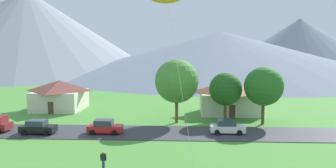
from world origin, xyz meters
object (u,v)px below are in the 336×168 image
at_px(house_left_center, 60,95).
at_px(tree_center, 177,81).
at_px(parked_car_red_mid_west, 105,127).
at_px(watcher_person, 103,160).
at_px(house_leftmost, 229,97).
at_px(parked_car_black_mid_east, 38,127).
at_px(parked_car_white_west_end, 227,127).
at_px(tree_left_of_center, 264,86).
at_px(tree_near_left, 226,89).

height_order(house_left_center, tree_center, tree_center).
relative_size(parked_car_red_mid_west, watcher_person, 2.52).
bearing_deg(house_leftmost, parked_car_black_mid_east, -150.57).
height_order(parked_car_white_west_end, watcher_person, parked_car_white_west_end).
distance_m(house_left_center, tree_left_of_center, 34.16).
height_order(house_leftmost, parked_car_black_mid_east, house_leftmost).
distance_m(parked_car_white_west_end, parked_car_black_mid_east, 23.26).
bearing_deg(parked_car_red_mid_west, tree_left_of_center, 16.79).
distance_m(tree_left_of_center, parked_car_white_west_end, 9.14).
relative_size(parked_car_white_west_end, parked_car_black_mid_east, 0.99).
bearing_deg(tree_left_of_center, parked_car_white_west_end, -135.75).
distance_m(house_left_center, tree_center, 22.84).
height_order(tree_near_left, parked_car_black_mid_east, tree_near_left).
relative_size(parked_car_white_west_end, parked_car_red_mid_west, 0.99).
bearing_deg(parked_car_white_west_end, tree_center, 136.99).
bearing_deg(tree_left_of_center, parked_car_black_mid_east, -166.70).
bearing_deg(tree_left_of_center, tree_center, 178.31).
distance_m(tree_center, parked_car_white_west_end, 10.07).
distance_m(tree_near_left, parked_car_black_mid_east, 25.74).
bearing_deg(watcher_person, parked_car_black_mid_east, 134.06).
bearing_deg(house_leftmost, tree_left_of_center, -64.14).
bearing_deg(parked_car_white_west_end, parked_car_red_mid_west, -177.33).
relative_size(tree_left_of_center, watcher_person, 4.80).
relative_size(house_left_center, tree_left_of_center, 1.07).
distance_m(tree_left_of_center, parked_car_black_mid_east, 30.07).
distance_m(house_leftmost, house_left_center, 29.14).
relative_size(tree_left_of_center, parked_car_red_mid_west, 1.90).
height_order(tree_near_left, parked_car_white_west_end, tree_near_left).
distance_m(house_leftmost, tree_center, 11.49).
xyz_separation_m(tree_left_of_center, parked_car_red_mid_west, (-20.77, -6.27, -4.46)).
bearing_deg(house_left_center, tree_center, -24.25).
distance_m(tree_near_left, watcher_person, 24.14).
relative_size(house_left_center, tree_near_left, 1.21).
relative_size(house_left_center, parked_car_white_west_end, 2.04).
distance_m(house_leftmost, tree_left_of_center, 8.67).
height_order(tree_left_of_center, parked_car_black_mid_east, tree_left_of_center).
xyz_separation_m(tree_near_left, watcher_person, (-12.90, -20.04, -3.82)).
bearing_deg(house_left_center, parked_car_white_west_end, -29.42).
xyz_separation_m(tree_near_left, parked_car_white_west_end, (-0.72, -7.35, -3.83)).
bearing_deg(tree_left_of_center, house_leftmost, 115.86).
xyz_separation_m(parked_car_white_west_end, watcher_person, (-12.19, -12.69, 0.01)).
height_order(parked_car_red_mid_west, watcher_person, parked_car_red_mid_west).
height_order(house_leftmost, parked_car_red_mid_west, house_leftmost).
distance_m(tree_near_left, parked_car_red_mid_west, 18.12).
bearing_deg(parked_car_white_west_end, watcher_person, -133.85).
distance_m(house_left_center, parked_car_white_west_end, 31.00).
bearing_deg(parked_car_black_mid_east, tree_center, 23.08).
relative_size(house_leftmost, parked_car_red_mid_west, 2.36).
xyz_separation_m(tree_left_of_center, parked_car_black_mid_east, (-28.94, -6.84, -4.46)).
bearing_deg(house_left_center, parked_car_black_mid_east, -77.25).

